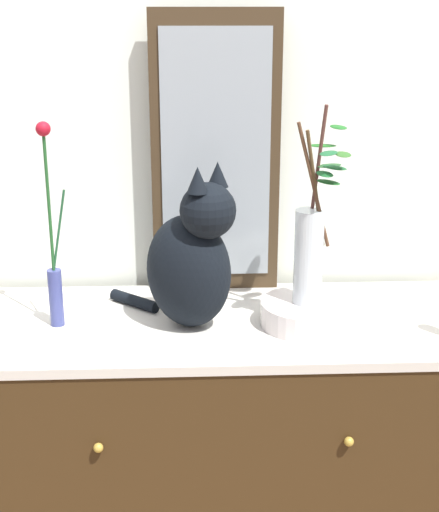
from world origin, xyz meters
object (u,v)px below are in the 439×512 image
at_px(sideboard, 220,470).
at_px(vase_slim_green, 53,262).
at_px(cat_sitting, 191,260).
at_px(mirror_leaning, 216,155).
at_px(bowl_porcelain, 306,313).
at_px(vase_glass_clear, 310,246).

xyz_separation_m(sideboard, vase_slim_green, (-0.42, -0.01, 0.64)).
height_order(sideboard, cat_sitting, cat_sitting).
relative_size(mirror_leaning, bowl_porcelain, 3.30).
bearing_deg(vase_slim_green, mirror_leaning, 30.76).
height_order(mirror_leaning, vase_slim_green, mirror_leaning).
relative_size(vase_slim_green, vase_glass_clear, 1.04).
height_order(sideboard, vase_slim_green, vase_slim_green).
bearing_deg(mirror_leaning, vase_glass_clear, -51.20).
distance_m(cat_sitting, bowl_porcelain, 0.33).
xyz_separation_m(sideboard, cat_sitting, (-0.07, -0.03, 0.65)).
bearing_deg(vase_slim_green, sideboard, 1.32).
bearing_deg(vase_glass_clear, bowl_porcelain, 149.87).
height_order(cat_sitting, vase_glass_clear, vase_glass_clear).
bearing_deg(vase_glass_clear, sideboard, 170.42).
bearing_deg(bowl_porcelain, vase_slim_green, 177.64).
bearing_deg(mirror_leaning, vase_slim_green, -149.24).
distance_m(vase_slim_green, bowl_porcelain, 0.66).
height_order(bowl_porcelain, vase_glass_clear, vase_glass_clear).
bearing_deg(bowl_porcelain, sideboard, 170.79).
distance_m(vase_slim_green, vase_glass_clear, 0.65).
relative_size(cat_sitting, vase_slim_green, 0.82).
distance_m(sideboard, vase_glass_clear, 0.72).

